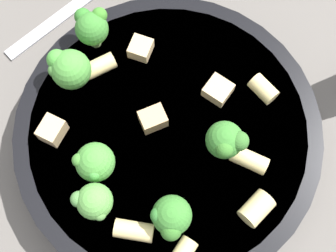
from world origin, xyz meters
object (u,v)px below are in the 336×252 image
object	(u,v)px
broccoli_floret_3	(92,27)
chicken_chunk_1	(141,48)
broccoli_floret_2	(226,141)
broccoli_floret_5	(171,218)
chicken_chunk_0	(151,122)
chicken_chunk_2	(218,90)
rigatoni_4	(249,160)
broccoli_floret_4	(95,163)
rigatoni_5	(100,66)
chicken_chunk_3	(52,130)
rigatoni_0	(263,89)
rigatoni_2	(134,231)
rigatoni_1	(257,209)
pasta_bowl	(168,136)
broccoli_floret_1	(94,202)
broccoli_floret_0	(67,71)

from	to	relation	value
broccoli_floret_3	chicken_chunk_1	xyz separation A→B (m)	(0.04, 0.01, -0.02)
broccoli_floret_2	broccoli_floret_5	xyz separation A→B (m)	(-0.01, -0.07, -0.00)
broccoli_floret_2	chicken_chunk_0	bearing A→B (deg)	-170.22
broccoli_floret_5	chicken_chunk_2	size ratio (longest dim) A/B	1.78
broccoli_floret_5	rigatoni_4	xyz separation A→B (m)	(0.03, 0.07, -0.01)
broccoli_floret_4	rigatoni_5	distance (m)	0.09
broccoli_floret_2	broccoli_floret_4	distance (m)	0.10
broccoli_floret_5	chicken_chunk_2	world-z (taller)	broccoli_floret_5
rigatoni_5	chicken_chunk_0	world-z (taller)	same
chicken_chunk_1	chicken_chunk_3	world-z (taller)	chicken_chunk_3
rigatoni_0	chicken_chunk_3	xyz separation A→B (m)	(-0.13, -0.12, 0.00)
broccoli_floret_4	chicken_chunk_2	bearing A→B (deg)	64.03
rigatoni_2	chicken_chunk_0	world-z (taller)	same
rigatoni_2	chicken_chunk_1	world-z (taller)	rigatoni_2
rigatoni_0	rigatoni_1	bearing A→B (deg)	-67.10
pasta_bowl	rigatoni_0	world-z (taller)	rigatoni_0
rigatoni_0	rigatoni_5	distance (m)	0.14
rigatoni_0	chicken_chunk_2	size ratio (longest dim) A/B	1.14
pasta_bowl	broccoli_floret_1	bearing A→B (deg)	-101.29
rigatoni_2	rigatoni_5	size ratio (longest dim) A/B	1.13
broccoli_floret_4	chicken_chunk_1	xyz separation A→B (m)	(-0.02, 0.11, -0.02)
broccoli_floret_5	rigatoni_2	bearing A→B (deg)	-134.77
broccoli_floret_3	chicken_chunk_0	xyz separation A→B (m)	(0.08, -0.04, -0.02)
rigatoni_1	chicken_chunk_0	world-z (taller)	rigatoni_1
broccoli_floret_0	chicken_chunk_1	size ratio (longest dim) A/B	1.99
pasta_bowl	broccoli_floret_4	distance (m)	0.07
broccoli_floret_4	rigatoni_2	distance (m)	0.06
chicken_chunk_3	rigatoni_0	bearing A→B (deg)	41.65
broccoli_floret_1	rigatoni_0	world-z (taller)	broccoli_floret_1
pasta_bowl	rigatoni_5	size ratio (longest dim) A/B	9.81
pasta_bowl	broccoli_floret_3	size ratio (longest dim) A/B	6.61
broccoli_floret_0	chicken_chunk_1	xyz separation A→B (m)	(0.04, 0.05, -0.01)
rigatoni_4	rigatoni_5	size ratio (longest dim) A/B	1.12
broccoli_floret_0	chicken_chunk_1	distance (m)	0.07
rigatoni_2	broccoli_floret_4	bearing A→B (deg)	151.07
rigatoni_1	rigatoni_4	bearing A→B (deg)	124.30
rigatoni_4	broccoli_floret_3	bearing A→B (deg)	169.30
pasta_bowl	chicken_chunk_1	bearing A→B (deg)	137.84
broccoli_floret_5	rigatoni_1	world-z (taller)	broccoli_floret_5
rigatoni_0	chicken_chunk_3	bearing A→B (deg)	-138.35
chicken_chunk_0	rigatoni_5	bearing A→B (deg)	160.69
broccoli_floret_0	broccoli_floret_1	xyz separation A→B (m)	(0.08, -0.08, 0.00)
broccoli_floret_1	broccoli_floret_4	xyz separation A→B (m)	(-0.02, 0.03, 0.00)
broccoli_floret_3	rigatoni_2	xyz separation A→B (m)	(0.11, -0.12, -0.02)
rigatoni_0	broccoli_floret_3	bearing A→B (deg)	-168.98
broccoli_floret_2	rigatoni_1	xyz separation A→B (m)	(0.04, -0.03, -0.01)
rigatoni_5	chicken_chunk_3	world-z (taller)	chicken_chunk_3
rigatoni_0	rigatoni_1	world-z (taller)	rigatoni_1
broccoli_floret_2	chicken_chunk_2	world-z (taller)	broccoli_floret_2
broccoli_floret_4	rigatoni_1	world-z (taller)	broccoli_floret_4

